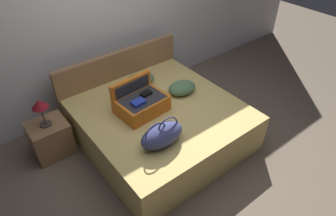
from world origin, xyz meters
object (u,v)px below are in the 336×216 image
at_px(pillow_center_head, 182,88).
at_px(nightstand, 51,138).
at_px(hard_case_large, 141,102).
at_px(duffel_bag, 162,135).
at_px(table_lamp, 40,105).
at_px(bed, 161,125).
at_px(pillow_near_headboard, 138,81).

distance_m(pillow_center_head, nightstand, 1.73).
distance_m(hard_case_large, pillow_center_head, 0.63).
height_order(duffel_bag, pillow_center_head, duffel_bag).
height_order(nightstand, table_lamp, table_lamp).
bearing_deg(bed, duffel_bag, -125.95).
relative_size(bed, hard_case_large, 3.06).
bearing_deg(duffel_bag, hard_case_large, 76.58).
distance_m(bed, pillow_center_head, 0.55).
xyz_separation_m(pillow_near_headboard, nightstand, (-1.25, 0.07, -0.36)).
relative_size(pillow_near_headboard, nightstand, 1.07).
height_order(pillow_near_headboard, table_lamp, table_lamp).
xyz_separation_m(hard_case_large, pillow_near_headboard, (0.27, 0.47, -0.05)).
height_order(bed, pillow_center_head, pillow_center_head).
bearing_deg(duffel_bag, bed, 54.05).
relative_size(duffel_bag, pillow_near_headboard, 1.04).
distance_m(bed, nightstand, 1.35).
height_order(pillow_near_headboard, nightstand, pillow_near_headboard).
distance_m(bed, duffel_bag, 0.70).
height_order(hard_case_large, pillow_near_headboard, hard_case_large).
bearing_deg(table_lamp, hard_case_large, -28.84).
distance_m(bed, hard_case_large, 0.44).
relative_size(bed, duffel_bag, 3.69).
bearing_deg(nightstand, bed, -29.20).
bearing_deg(duffel_bag, table_lamp, 126.41).
xyz_separation_m(hard_case_large, duffel_bag, (-0.14, -0.60, -0.00)).
bearing_deg(pillow_center_head, hard_case_large, 179.29).
xyz_separation_m(duffel_bag, nightstand, (-0.84, 1.14, -0.41)).
xyz_separation_m(hard_case_large, pillow_center_head, (0.63, -0.01, -0.05)).
distance_m(duffel_bag, nightstand, 1.47).
distance_m(duffel_bag, pillow_near_headboard, 1.14).
bearing_deg(duffel_bag, nightstand, 126.41).
distance_m(pillow_center_head, table_lamp, 1.70).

